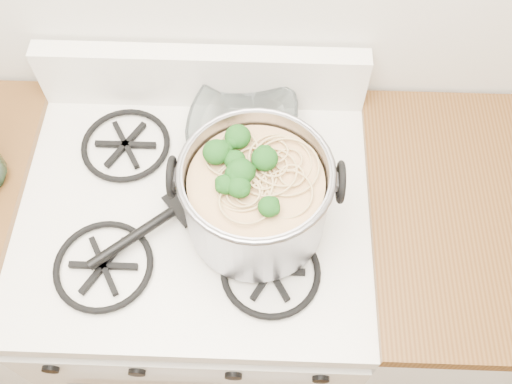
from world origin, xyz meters
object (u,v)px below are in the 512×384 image
stock_pot (256,197)px  glass_bowl (243,129)px  spatula (194,197)px  gas_range (209,286)px

stock_pot → glass_bowl: (-0.04, 0.22, -0.08)m
spatula → gas_range: bearing=-62.8°
gas_range → stock_pot: (0.14, -0.04, 0.58)m
gas_range → spatula: bearing=67.4°
stock_pot → spatula: (-0.13, 0.04, -0.08)m
glass_bowl → stock_pot: bearing=-80.4°
gas_range → spatula: size_ratio=2.98×
stock_pot → spatula: bearing=162.3°
stock_pot → glass_bowl: bearing=99.6°
spatula → glass_bowl: size_ratio=3.21×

